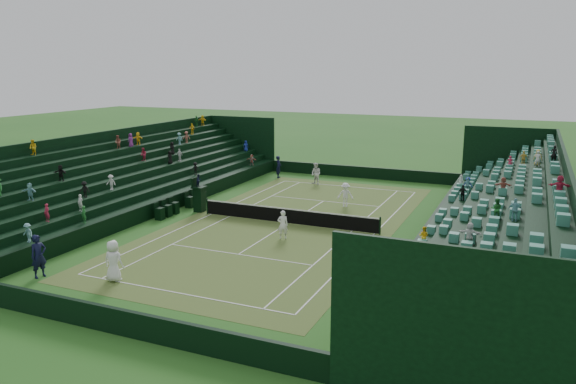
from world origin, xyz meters
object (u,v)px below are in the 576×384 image
player_near_west (113,261)px  player_far_west (316,174)px  umpire_chair (199,196)px  tennis_net (288,215)px  player_far_east (345,195)px  player_near_east (283,225)px

player_near_west → player_far_west: size_ratio=1.06×
umpire_chair → player_near_west: 12.61m
tennis_net → player_far_east: bearing=70.6°
player_far_west → umpire_chair: bearing=-86.9°
tennis_net → player_far_east: (1.92, 5.47, 0.32)m
player_near_west → player_far_east: 18.11m
umpire_chair → player_near_east: umpire_chair is taller
player_far_west → player_far_east: bearing=-31.5°
umpire_chair → player_near_west: bearing=-75.2°
player_near_east → umpire_chair: bearing=-50.7°
tennis_net → player_near_west: (-3.39, -11.84, 0.43)m
player_near_west → umpire_chair: bearing=-81.0°
tennis_net → player_far_west: bearing=102.5°
umpire_chair → player_near_east: 8.29m
tennis_net → player_near_east: 3.15m
player_near_west → player_far_east: (5.32, 17.31, -0.11)m
tennis_net → umpire_chair: size_ratio=4.60×
player_near_west → player_far_east: bearing=-112.8°
tennis_net → player_near_east: bearing=-71.8°
tennis_net → player_far_west: (-2.60, 11.70, 0.37)m
umpire_chair → player_far_east: umpire_chair is taller
umpire_chair → tennis_net: bearing=-3.1°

